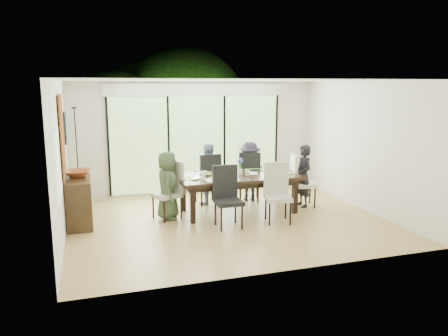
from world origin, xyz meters
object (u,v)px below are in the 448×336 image
object	(u,v)px
chair_right_end	(304,180)
chair_near_right	(278,193)
chair_far_right	(249,175)
cup_b	(247,173)
table_top	(239,177)
person_far_left	(207,174)
chair_far_left	(207,178)
person_far_right	(249,171)
laptop	(200,178)
chair_near_left	(229,197)
person_left_end	(168,185)
cup_a	(204,173)
chair_left_end	(167,190)
vase	(240,172)
sideboard	(79,198)
bowl	(78,173)
person_right_end	(303,176)
cup_c	(273,170)

from	to	relation	value
chair_right_end	chair_near_right	bearing A→B (deg)	144.32
chair_far_right	cup_b	world-z (taller)	chair_far_right
table_top	person_far_left	world-z (taller)	person_far_left
cup_b	table_top	bearing A→B (deg)	146.31
chair_right_end	chair_far_left	world-z (taller)	same
person_far_right	laptop	xyz separation A→B (m)	(-1.40, -0.93, 0.12)
chair_near_left	person_left_end	xyz separation A→B (m)	(-0.98, 0.87, 0.10)
cup_a	table_top	bearing A→B (deg)	-12.09
chair_left_end	cup_b	size ratio (longest dim) A/B	11.00
chair_near_left	person_far_left	distance (m)	1.70
chair_far_left	chair_right_end	bearing A→B (deg)	151.02
chair_right_end	chair_near_left	distance (m)	2.18
chair_left_end	vase	world-z (taller)	chair_left_end
chair_far_left	sideboard	distance (m)	2.74
person_far_right	bowl	bearing A→B (deg)	19.30
person_left_end	person_right_end	world-z (taller)	same
person_far_right	sideboard	bearing A→B (deg)	17.78
person_right_end	person_far_right	xyz separation A→B (m)	(-0.93, 0.83, 0.00)
chair_far_left	chair_near_right	xyz separation A→B (m)	(0.95, -1.72, 0.00)
table_top	cup_a	size ratio (longest dim) A/B	19.35
laptop	chair_far_right	bearing A→B (deg)	-9.75
chair_near_left	person_right_end	bearing A→B (deg)	24.42
chair_left_end	bowl	distance (m)	1.71
chair_right_end	chair_far_right	size ratio (longest dim) A/B	1.00
table_top	chair_far_left	size ratio (longest dim) A/B	2.18
cup_b	chair_far_right	bearing A→B (deg)	67.17
table_top	person_right_end	xyz separation A→B (m)	(1.48, 0.00, -0.08)
chair_far_left	person_far_left	size ratio (longest dim) A/B	0.85
table_top	chair_far_right	xyz separation A→B (m)	(0.55, 0.85, -0.18)
cup_a	vase	bearing A→B (deg)	-7.59
table_top	person_left_end	bearing A→B (deg)	180.00
cup_b	chair_near_right	bearing A→B (deg)	-65.56
cup_c	bowl	distance (m)	3.95
chair_far_right	chair_left_end	bearing A→B (deg)	40.71
cup_c	person_left_end	bearing A→B (deg)	-177.49
table_top	chair_near_left	size ratio (longest dim) A/B	2.18
chair_left_end	cup_a	bearing A→B (deg)	77.48
laptop	person_right_end	bearing A→B (deg)	-41.45
person_left_end	laptop	world-z (taller)	person_left_end
person_far_left	cup_c	world-z (taller)	person_far_left
chair_far_right	person_far_left	bearing A→B (deg)	19.33
chair_near_left	person_right_end	size ratio (longest dim) A/B	0.85
chair_near_right	laptop	xyz separation A→B (m)	(-1.35, 0.77, 0.22)
chair_far_right	vase	distance (m)	0.98
person_right_end	cup_a	bearing A→B (deg)	-96.86
chair_left_end	chair_near_left	world-z (taller)	same
chair_far_left	vase	distance (m)	0.98
cup_a	person_right_end	bearing A→B (deg)	-3.94
chair_right_end	person_far_left	xyz separation A→B (m)	(-1.95, 0.83, 0.10)
chair_far_left	cup_a	distance (m)	0.79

